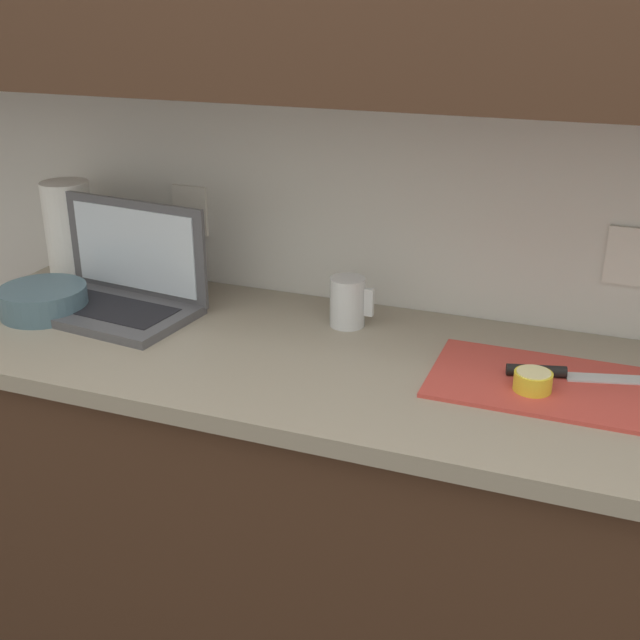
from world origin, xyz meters
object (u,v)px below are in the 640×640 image
cutting_board (547,384)px  measuring_cup (348,302)px  laptop (120,286)px  knife (554,373)px  paper_towel_roll (70,232)px  lemon_half_cut (533,381)px  bowl_white (44,300)px

cutting_board → measuring_cup: 0.46m
laptop → cutting_board: size_ratio=0.95×
laptop → knife: (0.96, -0.02, -0.04)m
cutting_board → paper_towel_roll: size_ratio=1.70×
lemon_half_cut → measuring_cup: (-0.42, 0.18, 0.03)m
laptop → bowl_white: bearing=-144.6°
cutting_board → lemon_half_cut: lemon_half_cut is taller
laptop → cutting_board: laptop is taller
bowl_white → cutting_board: bearing=2.0°
cutting_board → measuring_cup: measuring_cup is taller
cutting_board → bowl_white: (-1.10, -0.04, 0.03)m
cutting_board → laptop: bearing=177.4°
cutting_board → lemon_half_cut: (-0.02, -0.04, 0.02)m
laptop → lemon_half_cut: bearing=1.4°
cutting_board → measuring_cup: bearing=162.0°
knife → bowl_white: bowl_white is taller
knife → bowl_white: size_ratio=1.38×
laptop → bowl_white: laptop is taller
cutting_board → lemon_half_cut: 0.05m
laptop → paper_towel_roll: (-0.22, 0.13, 0.07)m
laptop → lemon_half_cut: laptop is taller
bowl_white → knife: bearing=3.4°
lemon_half_cut → bowl_white: 1.08m
knife → measuring_cup: 0.46m
measuring_cup → paper_towel_roll: paper_towel_roll is taller
laptop → knife: bearing=5.6°
knife → cutting_board: bearing=-123.3°
cutting_board → measuring_cup: (-0.44, 0.14, 0.05)m
paper_towel_roll → knife: bearing=-6.9°
bowl_white → laptop: bearing=28.8°
cutting_board → paper_towel_roll: 1.19m
lemon_half_cut → measuring_cup: measuring_cup is taller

